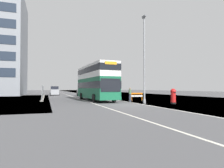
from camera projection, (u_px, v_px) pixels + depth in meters
The scene contains 10 objects.
ground at pixel (130, 105), 19.79m from camera, with size 140.00×280.00×0.10m.
double_decker_bus at pixel (96, 82), 26.44m from camera, with size 3.26×11.34×4.76m.
lamppost_foreground at pixel (144, 62), 20.90m from camera, with size 0.29×0.70×9.55m.
red_pillar_postbox at pixel (173, 95), 20.60m from camera, with size 0.59×0.59×1.63m.
roadworks_barrier at pixel (137, 96), 25.23m from camera, with size 1.56×0.73×1.07m.
construction_site_fence at pixel (43, 92), 33.87m from camera, with size 0.44×20.60×2.13m.
car_oncoming_near at pixel (83, 91), 40.65m from camera, with size 2.08×4.22×2.10m.
car_receding_mid at pixel (55, 91), 45.41m from camera, with size 2.04×4.26×2.08m.
bare_tree_far_verge_near at pixel (7, 86), 42.54m from camera, with size 2.42×3.06×4.12m.
pedestrian_at_kerb at pixel (130, 95), 24.16m from camera, with size 0.34×0.34×1.72m.
Camera 1 is at (-7.58, -18.03, 1.70)m, focal length 31.11 mm.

